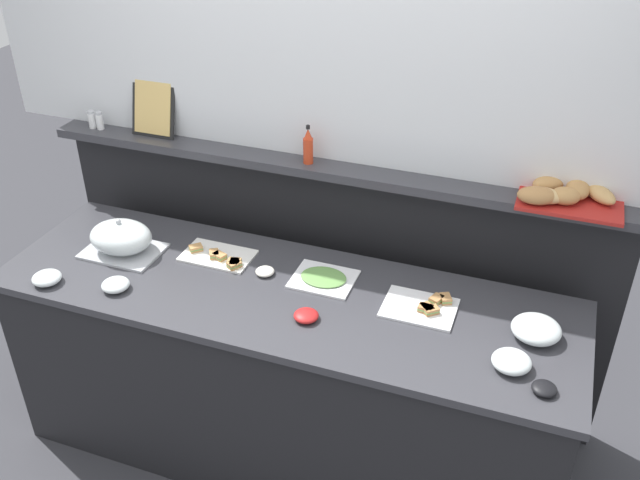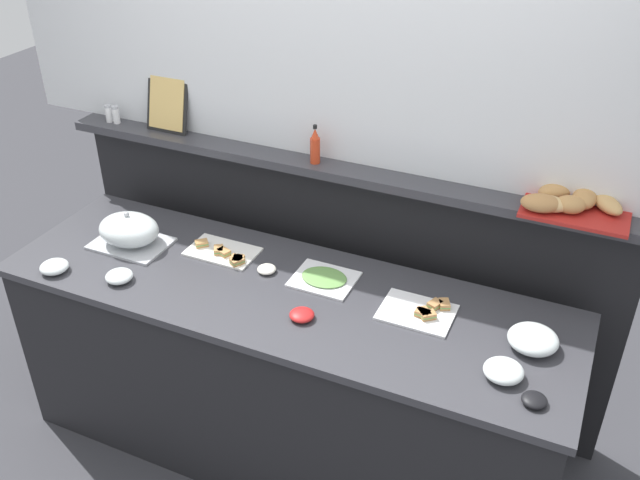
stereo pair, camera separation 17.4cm
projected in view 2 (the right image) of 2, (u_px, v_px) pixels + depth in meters
ground_plane at (336, 369)px, 3.83m from camera, size 12.00×12.00×0.00m
buffet_counter at (285, 374)px, 3.12m from camera, size 2.44×0.75×0.93m
back_ledge_unit at (334, 271)px, 3.43m from camera, size 2.69×0.22×1.29m
upper_wall_panel at (340, 6)px, 2.78m from camera, size 3.29×0.08×1.31m
sandwich_platter_side at (224, 253)px, 3.10m from camera, size 0.31×0.20×0.04m
sandwich_platter_rear at (421, 312)px, 2.73m from camera, size 0.29×0.22×0.04m
cold_cuts_platter at (324, 278)px, 2.93m from camera, size 0.26×0.22×0.02m
serving_cloche at (129, 231)px, 3.13m from camera, size 0.34×0.24×0.17m
glass_bowl_large at (503, 371)px, 2.42m from camera, size 0.14×0.14×0.06m
glass_bowl_medium at (119, 277)px, 2.92m from camera, size 0.12×0.12×0.05m
glass_bowl_small at (533, 340)px, 2.55m from camera, size 0.19×0.19×0.07m
glass_bowl_extra at (54, 267)px, 2.98m from camera, size 0.12×0.12×0.05m
condiment_bowl_red at (267, 269)px, 2.98m from camera, size 0.08×0.08×0.03m
condiment_bowl_dark at (302, 315)px, 2.70m from camera, size 0.10×0.10×0.03m
condiment_bowl_teal at (534, 400)px, 2.32m from camera, size 0.09×0.09×0.03m
hot_sauce_bottle at (315, 146)px, 3.02m from camera, size 0.04×0.04×0.18m
salt_shaker at (109, 113)px, 3.44m from camera, size 0.03×0.03×0.09m
pepper_shaker at (116, 115)px, 3.43m from camera, size 0.03×0.03×0.09m
bread_basket at (568, 203)px, 2.67m from camera, size 0.41×0.26×0.08m
framed_picture at (167, 103)px, 3.31m from camera, size 0.22×0.08×0.28m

